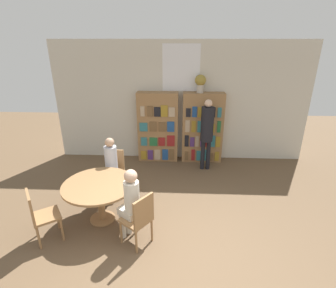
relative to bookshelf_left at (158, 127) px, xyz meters
The scene contains 12 objects.
ground_plane 3.69m from the bookshelf_left, 80.88° to the right, with size 16.00×16.00×0.00m, color brown.
wall_back 0.86m from the bookshelf_left, 18.93° to the left, with size 6.40×0.07×3.00m.
bookshelf_left is the anchor object (origin of this frame).
bookshelf_right 1.14m from the bookshelf_left, ahead, with size 1.02×0.34×1.79m.
flower_vase 1.54m from the bookshelf_left, ahead, with size 0.26×0.26×0.43m.
reading_table 2.69m from the bookshelf_left, 107.31° to the right, with size 1.24×1.24×0.73m.
chair_near_camera 3.51m from the bookshelf_left, 116.90° to the right, with size 0.56×0.56×0.90m.
chair_left_side 1.82m from the bookshelf_left, 116.10° to the right, with size 0.41×0.41×0.90m.
chair_far_side 3.15m from the bookshelf_left, 90.57° to the right, with size 0.56×0.56×0.90m.
seated_reader_left 1.96m from the bookshelf_left, 113.79° to the right, with size 0.25×0.37×1.25m.
seated_reader_right 3.03m from the bookshelf_left, 93.38° to the right, with size 0.40×0.38×1.27m.
librarian_standing 1.31m from the bookshelf_left, 22.71° to the right, with size 0.30×0.57×1.74m.
Camera 1 is at (-0.01, -2.81, 3.03)m, focal length 28.00 mm.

